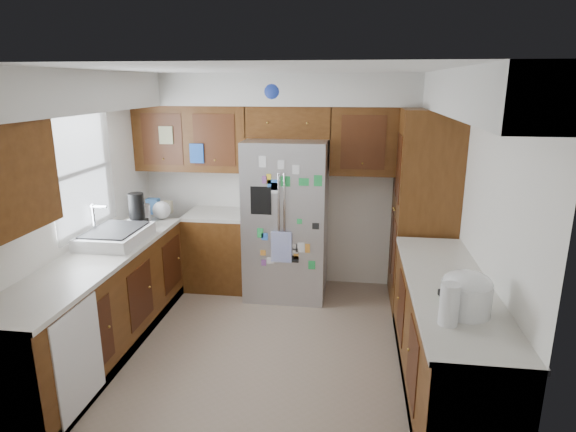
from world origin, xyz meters
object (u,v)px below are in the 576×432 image
object	(u,v)px
rice_cooker	(467,292)
paper_towel	(449,305)
pantry	(424,210)
fridge	(287,219)

from	to	relation	value
rice_cooker	paper_towel	size ratio (longest dim) A/B	1.23
pantry	paper_towel	size ratio (longest dim) A/B	7.86
fridge	rice_cooker	xyz separation A→B (m)	(1.50, -2.17, 0.17)
fridge	paper_towel	distance (m)	2.72
pantry	fridge	bearing A→B (deg)	177.94
pantry	paper_towel	distance (m)	2.30
fridge	rice_cooker	bearing A→B (deg)	-55.39
rice_cooker	paper_towel	distance (m)	0.23
rice_cooker	pantry	bearing A→B (deg)	89.99
rice_cooker	paper_towel	world-z (taller)	rice_cooker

